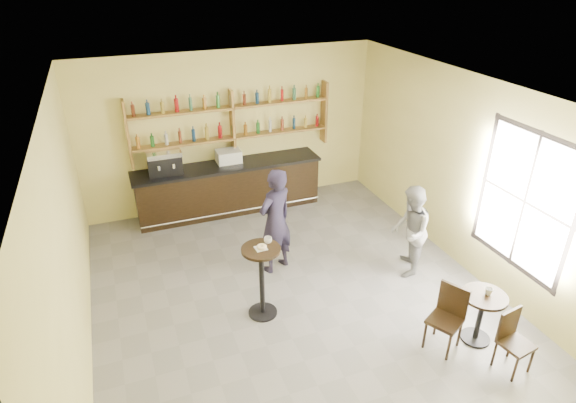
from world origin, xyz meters
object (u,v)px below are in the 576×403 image
object	(u,v)px
bar_counter	(229,187)
cafe_table	(480,317)
chair_west	(445,320)
pastry_case	(229,157)
chair_south	(516,344)
espresso_machine	(165,162)
man_main	(275,221)
patron_second	(410,231)
pedestal_table	(262,282)

from	to	relation	value
bar_counter	cafe_table	size ratio (longest dim) A/B	4.98
bar_counter	chair_west	bearing A→B (deg)	-71.08
pastry_case	chair_south	size ratio (longest dim) A/B	0.58
cafe_table	espresso_machine	bearing A→B (deg)	124.89
man_main	cafe_table	bearing A→B (deg)	103.19
pastry_case	chair_west	distance (m)	5.20
cafe_table	patron_second	distance (m)	1.79
chair_south	patron_second	bearing A→B (deg)	82.71
espresso_machine	man_main	bearing A→B (deg)	-56.28
espresso_machine	chair_south	world-z (taller)	espresso_machine
pastry_case	chair_west	xyz separation A→B (m)	(1.64, -4.88, -0.71)
pedestal_table	chair_south	size ratio (longest dim) A/B	1.36
pastry_case	patron_second	bearing A→B (deg)	-47.06
bar_counter	patron_second	xyz separation A→B (m)	(2.21, -3.18, 0.26)
espresso_machine	man_main	xyz separation A→B (m)	(1.41, -2.33, -0.34)
pastry_case	patron_second	world-z (taller)	patron_second
pastry_case	chair_west	size ratio (longest dim) A/B	0.53
man_main	patron_second	xyz separation A→B (m)	(2.02, -0.86, -0.14)
espresso_machine	chair_south	bearing A→B (deg)	-55.23
man_main	patron_second	world-z (taller)	man_main
pedestal_table	cafe_table	world-z (taller)	pedestal_table
espresso_machine	chair_west	world-z (taller)	espresso_machine
cafe_table	patron_second	bearing A→B (deg)	90.45
chair_west	espresso_machine	bearing A→B (deg)	-177.59
chair_south	patron_second	distance (m)	2.37
pedestal_table	chair_south	xyz separation A→B (m)	(2.66, -2.17, -0.15)
bar_counter	chair_west	distance (m)	5.16
pastry_case	chair_south	world-z (taller)	pastry_case
man_main	chair_west	distance (m)	2.99
patron_second	chair_west	bearing A→B (deg)	15.54
chair_south	man_main	bearing A→B (deg)	114.14
pedestal_table	cafe_table	xyz separation A→B (m)	(2.61, -1.57, -0.19)
bar_counter	pastry_case	distance (m)	0.66
pedestal_table	man_main	xyz separation A→B (m)	(0.58, 1.03, 0.34)
espresso_machine	pastry_case	bearing A→B (deg)	2.52
pedestal_table	man_main	distance (m)	1.23
man_main	cafe_table	distance (m)	3.34
man_main	chair_south	size ratio (longest dim) A/B	2.16
espresso_machine	pastry_case	xyz separation A→B (m)	(1.25, 0.00, -0.08)
espresso_machine	man_main	world-z (taller)	man_main
bar_counter	patron_second	bearing A→B (deg)	-55.26
pedestal_table	man_main	world-z (taller)	man_main
bar_counter	espresso_machine	bearing A→B (deg)	180.00
man_main	pedestal_table	bearing A→B (deg)	36.11
pedestal_table	chair_west	distance (m)	2.56
pastry_case	chair_south	xyz separation A→B (m)	(2.24, -5.53, -0.75)
pastry_case	pedestal_table	world-z (taller)	pastry_case
pastry_case	bar_counter	bearing A→B (deg)	-171.41
chair_west	cafe_table	bearing A→B (deg)	56.60
pastry_case	cafe_table	size ratio (longest dim) A/B	0.65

